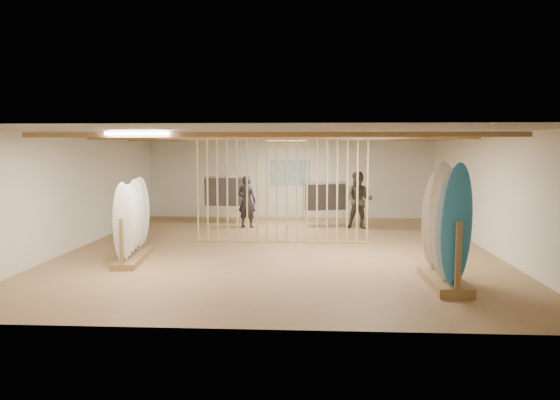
# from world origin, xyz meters

# --- Properties ---
(floor) EXTENTS (12.00, 12.00, 0.00)m
(floor) POSITION_xyz_m (0.00, 0.00, 0.00)
(floor) COLOR #9F774C
(floor) RESTS_ON ground
(ceiling) EXTENTS (12.00, 12.00, 0.00)m
(ceiling) POSITION_xyz_m (0.00, 0.00, 2.80)
(ceiling) COLOR gray
(ceiling) RESTS_ON ground
(wall_back) EXTENTS (12.00, 0.00, 12.00)m
(wall_back) POSITION_xyz_m (0.00, 6.00, 1.40)
(wall_back) COLOR silver
(wall_back) RESTS_ON ground
(wall_front) EXTENTS (12.00, 0.00, 12.00)m
(wall_front) POSITION_xyz_m (0.00, -6.00, 1.40)
(wall_front) COLOR silver
(wall_front) RESTS_ON ground
(wall_left) EXTENTS (0.00, 12.00, 12.00)m
(wall_left) POSITION_xyz_m (-5.00, 0.00, 1.40)
(wall_left) COLOR silver
(wall_left) RESTS_ON ground
(wall_right) EXTENTS (0.00, 12.00, 12.00)m
(wall_right) POSITION_xyz_m (5.00, 0.00, 1.40)
(wall_right) COLOR silver
(wall_right) RESTS_ON ground
(ceiling_slats) EXTENTS (9.50, 6.12, 0.10)m
(ceiling_slats) POSITION_xyz_m (0.00, 0.00, 2.72)
(ceiling_slats) COLOR #9C7547
(ceiling_slats) RESTS_ON ground
(light_panels) EXTENTS (1.20, 0.35, 0.06)m
(light_panels) POSITION_xyz_m (0.00, 0.00, 2.74)
(light_panels) COLOR white
(light_panels) RESTS_ON ground
(bamboo_partition) EXTENTS (4.45, 0.05, 2.78)m
(bamboo_partition) POSITION_xyz_m (0.00, 0.80, 1.40)
(bamboo_partition) COLOR tan
(bamboo_partition) RESTS_ON ground
(poster) EXTENTS (1.40, 0.03, 0.90)m
(poster) POSITION_xyz_m (0.00, 5.98, 1.60)
(poster) COLOR teal
(poster) RESTS_ON ground
(rack_left) EXTENTS (0.75, 2.25, 1.78)m
(rack_left) POSITION_xyz_m (-3.16, -1.59, 0.61)
(rack_left) COLOR #9C7547
(rack_left) RESTS_ON floor
(rack_right) EXTENTS (0.62, 1.85, 2.14)m
(rack_right) POSITION_xyz_m (3.16, -3.42, 0.72)
(rack_right) COLOR #9C7547
(rack_right) RESTS_ON floor
(clothing_rack_a) EXTENTS (1.48, 0.38, 1.59)m
(clothing_rack_a) POSITION_xyz_m (-2.02, 4.41, 1.03)
(clothing_rack_a) COLOR silver
(clothing_rack_a) RESTS_ON floor
(clothing_rack_b) EXTENTS (1.30, 0.64, 1.43)m
(clothing_rack_b) POSITION_xyz_m (1.20, 3.88, 0.93)
(clothing_rack_b) COLOR silver
(clothing_rack_b) RESTS_ON floor
(shopper_a) EXTENTS (0.76, 0.60, 1.83)m
(shopper_a) POSITION_xyz_m (-1.24, 3.52, 0.91)
(shopper_a) COLOR #24232A
(shopper_a) RESTS_ON floor
(shopper_b) EXTENTS (1.11, 0.96, 1.99)m
(shopper_b) POSITION_xyz_m (2.21, 3.41, 0.99)
(shopper_b) COLOR #3A362D
(shopper_b) RESTS_ON floor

